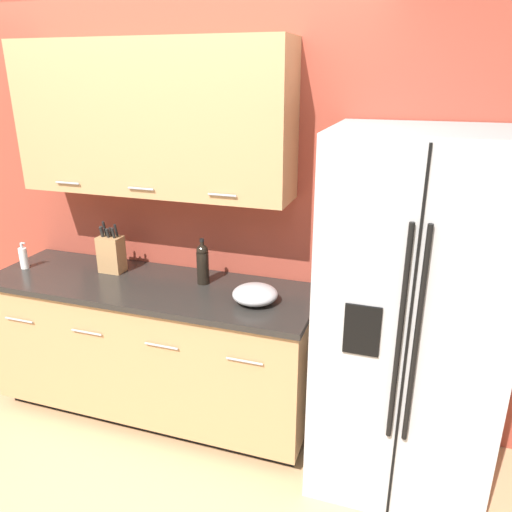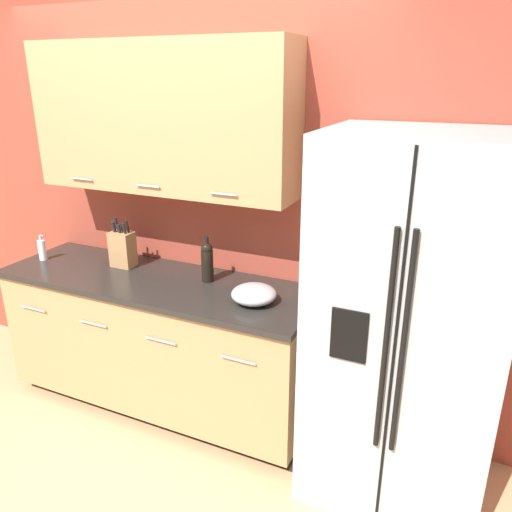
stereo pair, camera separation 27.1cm
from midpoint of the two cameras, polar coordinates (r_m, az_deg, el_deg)
name	(u,v)px [view 2 (the right image)]	position (r m, az deg, el deg)	size (l,w,h in m)	color
ground_plane	(71,501)	(3.00, -17.73, -25.19)	(14.00, 14.00, 0.00)	tan
wall_back	(181,184)	(3.16, -6.17, 8.17)	(10.00, 0.39, 2.60)	#993D2D
counter_unit	(161,342)	(3.29, -8.49, -9.77)	(2.02, 0.64, 0.91)	black
refrigerator	(406,327)	(2.59, 19.73, -7.70)	(0.87, 0.75, 1.87)	#B2B2B5
knife_block	(123,249)	(3.29, -12.76, 0.80)	(0.15, 0.11, 0.32)	#A87A4C
wine_bottle	(207,261)	(2.97, -3.02, -0.64)	(0.07, 0.07, 0.28)	black
soap_dispenser	(42,250)	(3.58, -21.30, 0.65)	(0.06, 0.05, 0.18)	white
mixing_bowl	(254,294)	(2.73, 2.60, -4.44)	(0.25, 0.25, 0.10)	#A3A3A5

